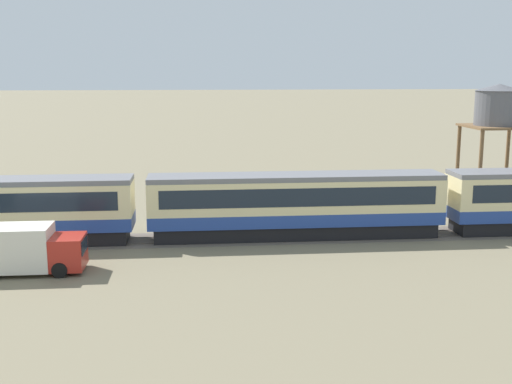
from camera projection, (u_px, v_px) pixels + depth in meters
name	position (u px, v px, depth m)	size (l,w,h in m)	color
passenger_train	(300.00, 202.00, 39.99)	(95.38, 2.87, 4.01)	#234293
railway_track	(274.00, 237.00, 40.25)	(152.74, 3.60, 0.04)	#665B51
water_tower	(498.00, 109.00, 47.51)	(4.51, 4.51, 9.35)	brown
delivery_truck_red	(26.00, 249.00, 33.04)	(5.56, 2.25, 2.49)	#B2281E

